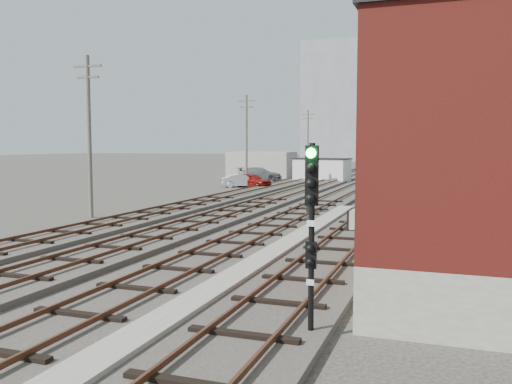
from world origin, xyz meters
The scene contains 23 objects.
ground centered at (0.00, 60.00, 0.00)m, with size 320.00×320.00×0.00m, color #282621.
track_right centered at (2.50, 39.00, 0.11)m, with size 3.20×90.00×0.39m.
track_mid_right centered at (-1.50, 39.00, 0.11)m, with size 3.20×90.00×0.39m.
track_mid_left centered at (-5.50, 39.00, 0.11)m, with size 3.20×90.00×0.39m.
track_left centered at (-9.50, 39.00, 0.11)m, with size 3.20×90.00×0.39m.
platform_curb centered at (0.50, 14.00, 0.13)m, with size 0.90×28.00×0.26m, color gray.
brick_building centered at (7.50, 12.00, 3.63)m, with size 6.54×12.20×7.22m.
lattice_tower centered at (5.50, 35.00, 7.50)m, with size 1.60×1.60×15.00m.
utility_pole_left_a centered at (-12.50, 20.00, 4.80)m, with size 1.80×0.24×9.00m.
utility_pole_left_b centered at (-12.50, 45.00, 4.80)m, with size 1.80×0.24×9.00m.
utility_pole_left_c centered at (-12.50, 70.00, 4.80)m, with size 1.80×0.24×9.00m.
utility_pole_right_a centered at (6.50, 28.00, 4.80)m, with size 1.80×0.24×9.00m.
utility_pole_right_b centered at (6.50, 58.00, 4.80)m, with size 1.80×0.24×9.00m.
apartment_left centered at (-18.00, 135.00, 15.00)m, with size 22.00×14.00×30.00m, color gray.
apartment_right centered at (8.00, 150.00, 13.00)m, with size 16.00×12.00×26.00m, color gray.
shed_left centered at (-16.00, 60.00, 1.60)m, with size 8.00×5.00×3.20m, color gray.
shed_right centered at (9.00, 70.00, 2.00)m, with size 6.00×6.00×4.00m, color gray.
signal_mast centered at (3.70, 5.42, 2.44)m, with size 0.40×0.41×4.14m.
switch_stand centered at (-1.12, 24.93, 0.63)m, with size 0.32×0.32×1.34m.
site_trailer centered at (-6.82, 53.76, 1.32)m, with size 6.63×3.87×2.62m.
car_red centered at (-11.34, 43.57, 0.66)m, with size 1.57×3.90×1.33m, color maroon.
car_silver centered at (-12.36, 43.35, 0.64)m, with size 1.36×3.89×1.28m, color #ADB0B5.
car_grey centered at (-14.10, 53.70, 0.74)m, with size 2.08×5.11×1.48m, color slate.
Camera 1 is at (6.31, -5.41, 4.10)m, focal length 38.00 mm.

